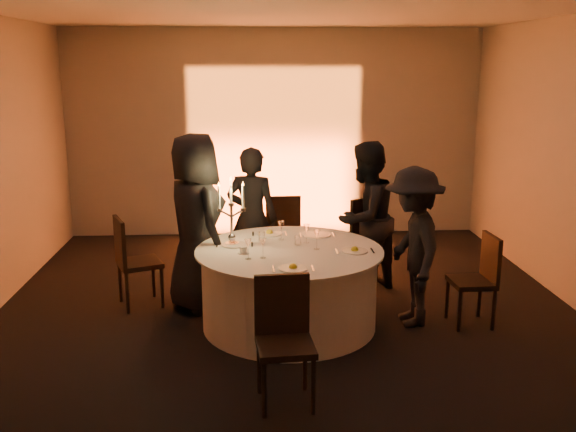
{
  "coord_description": "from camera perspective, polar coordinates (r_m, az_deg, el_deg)",
  "views": [
    {
      "loc": [
        -0.37,
        -5.87,
        2.5
      ],
      "look_at": [
        0.0,
        0.2,
        1.05
      ],
      "focal_mm": 40.0,
      "sensor_mm": 36.0,
      "label": 1
    }
  ],
  "objects": [
    {
      "name": "chair_left",
      "position": [
        6.87,
        -13.74,
        -3.55
      ],
      "size": [
        0.55,
        0.55,
        0.96
      ],
      "rotation": [
        0.0,
        0.0,
        1.96
      ],
      "color": "black",
      "rests_on": "floor"
    },
    {
      "name": "banquet_table",
      "position": [
        6.25,
        0.11,
        -6.37
      ],
      "size": [
        1.8,
        1.8,
        0.77
      ],
      "color": "black",
      "rests_on": "floor"
    },
    {
      "name": "guest_left",
      "position": [
        6.6,
        -8.21,
        -0.61
      ],
      "size": [
        0.94,
        1.07,
        1.83
      ],
      "primitive_type": "imported",
      "rotation": [
        0.0,
        0.0,
        2.08
      ],
      "color": "black",
      "rests_on": "floor"
    },
    {
      "name": "coffee_cup",
      "position": [
        6.01,
        -3.98,
        -3.06
      ],
      "size": [
        0.11,
        0.11,
        0.07
      ],
      "color": "white",
      "rests_on": "banquet_table"
    },
    {
      "name": "chair_right",
      "position": [
        6.51,
        16.64,
        -5.03
      ],
      "size": [
        0.41,
        0.41,
        0.9
      ],
      "rotation": [
        0.0,
        0.0,
        -1.52
      ],
      "color": "black",
      "rests_on": "floor"
    },
    {
      "name": "wine_glass_e",
      "position": [
        6.1,
        2.57,
        -1.72
      ],
      "size": [
        0.07,
        0.07,
        0.19
      ],
      "color": "white",
      "rests_on": "banquet_table"
    },
    {
      "name": "floor",
      "position": [
        6.39,
        0.11,
        -9.62
      ],
      "size": [
        7.0,
        7.0,
        0.0
      ],
      "primitive_type": "plane",
      "color": "black",
      "rests_on": "ground"
    },
    {
      "name": "guest_right",
      "position": [
        6.3,
        11.05,
        -2.7
      ],
      "size": [
        0.59,
        1.01,
        1.56
      ],
      "primitive_type": "imported",
      "rotation": [
        0.0,
        0.0,
        -1.56
      ],
      "color": "black",
      "rests_on": "floor"
    },
    {
      "name": "wine_glass_d",
      "position": [
        5.8,
        -3.57,
        -2.55
      ],
      "size": [
        0.07,
        0.07,
        0.19
      ],
      "color": "white",
      "rests_on": "banquet_table"
    },
    {
      "name": "uplighter_fixture",
      "position": [
        9.4,
        -1.1,
        -1.68
      ],
      "size": [
        0.25,
        0.12,
        0.1
      ],
      "primitive_type": "cube",
      "color": "black",
      "rests_on": "floor"
    },
    {
      "name": "wine_glass_a",
      "position": [
        6.31,
        1.65,
        -1.2
      ],
      "size": [
        0.07,
        0.07,
        0.19
      ],
      "color": "white",
      "rests_on": "banquet_table"
    },
    {
      "name": "wine_glass_c",
      "position": [
        6.42,
        -0.61,
        -0.94
      ],
      "size": [
        0.07,
        0.07,
        0.19
      ],
      "color": "white",
      "rests_on": "banquet_table"
    },
    {
      "name": "guest_back_left",
      "position": [
        7.21,
        -3.22,
        -0.19
      ],
      "size": [
        0.67,
        0.54,
        1.61
      ],
      "primitive_type": "imported",
      "rotation": [
        0.0,
        0.0,
        2.85
      ],
      "color": "black",
      "rests_on": "floor"
    },
    {
      "name": "chair_back_right",
      "position": [
        7.36,
        6.27,
        -1.67
      ],
      "size": [
        0.64,
        0.64,
        1.05
      ],
      "rotation": [
        0.0,
        0.0,
        -2.55
      ],
      "color": "black",
      "rests_on": "floor"
    },
    {
      "name": "wall_front",
      "position": [
        2.6,
        4.99,
        -9.35
      ],
      "size": [
        7.0,
        0.0,
        7.0
      ],
      "primitive_type": "plane",
      "rotation": [
        -1.57,
        0.0,
        0.0
      ],
      "color": "#AEA9A1",
      "rests_on": "floor"
    },
    {
      "name": "ceiling",
      "position": [
        5.9,
        0.12,
        18.28
      ],
      "size": [
        7.0,
        7.0,
        0.0
      ],
      "primitive_type": "plane",
      "rotation": [
        3.14,
        0.0,
        0.0
      ],
      "color": "silver",
      "rests_on": "wall_back"
    },
    {
      "name": "plate_back_left",
      "position": [
        6.66,
        -1.66,
        -1.49
      ],
      "size": [
        0.36,
        0.26,
        0.08
      ],
      "color": "white",
      "rests_on": "banquet_table"
    },
    {
      "name": "tumbler_a",
      "position": [
        6.27,
        0.89,
        -2.17
      ],
      "size": [
        0.07,
        0.07,
        0.09
      ],
      "primitive_type": "cylinder",
      "color": "white",
      "rests_on": "banquet_table"
    },
    {
      "name": "chair_back_left",
      "position": [
        7.84,
        -0.47,
        -1.07
      ],
      "size": [
        0.43,
        0.43,
        0.96
      ],
      "rotation": [
        0.0,
        0.0,
        -3.13
      ],
      "color": "black",
      "rests_on": "floor"
    },
    {
      "name": "tumbler_b",
      "position": [
        6.42,
        -2.35,
        -1.82
      ],
      "size": [
        0.07,
        0.07,
        0.09
      ],
      "primitive_type": "cylinder",
      "color": "white",
      "rests_on": "banquet_table"
    },
    {
      "name": "wall_back",
      "position": [
        9.43,
        -1.22,
        7.34
      ],
      "size": [
        7.0,
        0.0,
        7.0
      ],
      "primitive_type": "plane",
      "rotation": [
        1.57,
        0.0,
        0.0
      ],
      "color": "#AEA9A1",
      "rests_on": "floor"
    },
    {
      "name": "plate_right",
      "position": [
        6.08,
        5.95,
        -3.01
      ],
      "size": [
        0.36,
        0.25,
        0.08
      ],
      "color": "white",
      "rests_on": "banquet_table"
    },
    {
      "name": "chair_front",
      "position": [
        4.88,
        -0.37,
        -10.29
      ],
      "size": [
        0.45,
        0.45,
        0.96
      ],
      "rotation": [
        0.0,
        0.0,
        0.08
      ],
      "color": "black",
      "rests_on": "floor"
    },
    {
      "name": "wine_glass_b",
      "position": [
        5.82,
        -2.25,
        -2.47
      ],
      "size": [
        0.07,
        0.07,
        0.19
      ],
      "color": "white",
      "rests_on": "banquet_table"
    },
    {
      "name": "plate_front",
      "position": [
        5.54,
        0.45,
        -4.57
      ],
      "size": [
        0.36,
        0.25,
        0.08
      ],
      "color": "white",
      "rests_on": "banquet_table"
    },
    {
      "name": "plate_left",
      "position": [
        6.28,
        -4.77,
        -2.56
      ],
      "size": [
        0.36,
        0.25,
        0.01
      ],
      "color": "white",
      "rests_on": "banquet_table"
    },
    {
      "name": "plate_back_right",
      "position": [
        6.62,
        2.58,
        -1.68
      ],
      "size": [
        0.35,
        0.29,
        0.01
      ],
      "color": "white",
      "rests_on": "banquet_table"
    },
    {
      "name": "guest_back_right",
      "position": [
        7.08,
        6.84,
        -0.2
      ],
      "size": [
        1.03,
        1.03,
        1.69
      ],
      "primitive_type": "imported",
      "rotation": [
        0.0,
        0.0,
        -2.36
      ],
      "color": "black",
      "rests_on": "floor"
    },
    {
      "name": "candelabra",
      "position": [
        6.25,
        -5.04,
        -0.46
      ],
      "size": [
        0.29,
        0.14,
        0.68
      ],
      "color": "white",
      "rests_on": "banquet_table"
    }
  ]
}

